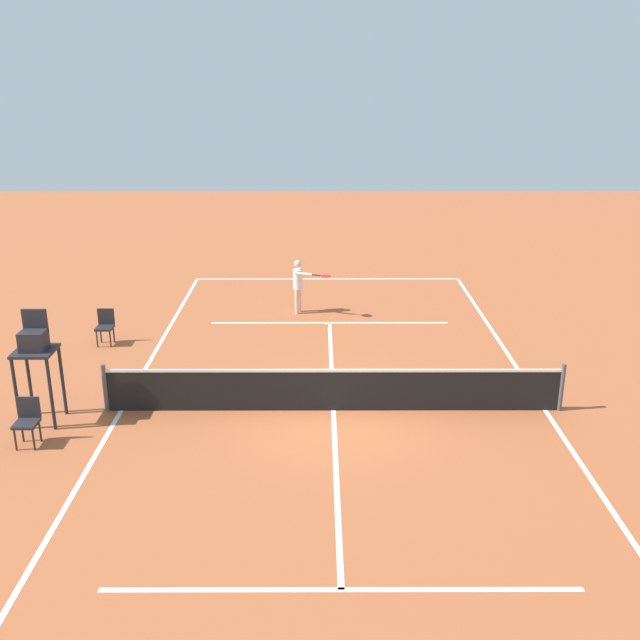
{
  "coord_description": "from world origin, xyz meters",
  "views": [
    {
      "loc": [
        0.32,
        14.21,
        6.97
      ],
      "look_at": [
        0.28,
        -3.68,
        0.8
      ],
      "focal_mm": 40.76,
      "sensor_mm": 36.0,
      "label": 1
    }
  ],
  "objects_px": {
    "tennis_ball": "(327,325)",
    "courtside_chair_near": "(27,419)",
    "player_serving": "(299,282)",
    "umpire_chair": "(35,350)",
    "courtside_chair_mid": "(105,325)"
  },
  "relations": [
    {
      "from": "umpire_chair",
      "to": "tennis_ball",
      "type": "bearing_deg",
      "value": -135.07
    },
    {
      "from": "player_serving",
      "to": "tennis_ball",
      "type": "relative_size",
      "value": 23.95
    },
    {
      "from": "umpire_chair",
      "to": "courtside_chair_near",
      "type": "distance_m",
      "value": 1.46
    },
    {
      "from": "umpire_chair",
      "to": "player_serving",
      "type": "bearing_deg",
      "value": -125.92
    },
    {
      "from": "player_serving",
      "to": "courtside_chair_mid",
      "type": "distance_m",
      "value": 5.77
    },
    {
      "from": "umpire_chair",
      "to": "courtside_chair_mid",
      "type": "bearing_deg",
      "value": -90.74
    },
    {
      "from": "tennis_ball",
      "to": "courtside_chair_near",
      "type": "height_order",
      "value": "courtside_chair_near"
    },
    {
      "from": "player_serving",
      "to": "courtside_chair_near",
      "type": "xyz_separation_m",
      "value": [
        5.1,
        8.15,
        -0.43
      ]
    },
    {
      "from": "player_serving",
      "to": "courtside_chair_near",
      "type": "relative_size",
      "value": 1.71
    },
    {
      "from": "umpire_chair",
      "to": "courtside_chair_near",
      "type": "height_order",
      "value": "umpire_chair"
    },
    {
      "from": "tennis_ball",
      "to": "courtside_chair_mid",
      "type": "xyz_separation_m",
      "value": [
        5.93,
        1.43,
        0.5
      ]
    },
    {
      "from": "player_serving",
      "to": "tennis_ball",
      "type": "xyz_separation_m",
      "value": [
        -0.8,
        1.18,
        -0.93
      ]
    },
    {
      "from": "player_serving",
      "to": "umpire_chair",
      "type": "relative_size",
      "value": 0.68
    },
    {
      "from": "player_serving",
      "to": "umpire_chair",
      "type": "distance_m",
      "value": 8.86
    },
    {
      "from": "tennis_ball",
      "to": "umpire_chair",
      "type": "bearing_deg",
      "value": 44.93
    }
  ]
}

